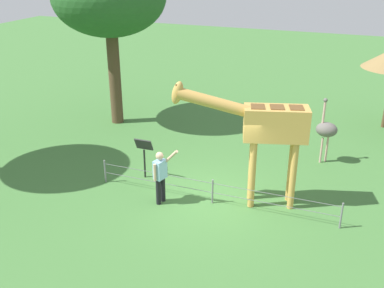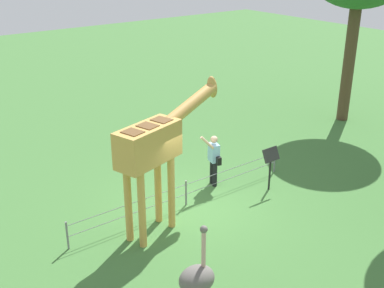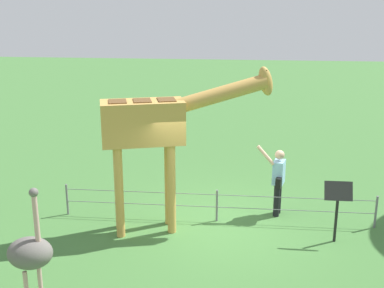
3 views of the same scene
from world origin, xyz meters
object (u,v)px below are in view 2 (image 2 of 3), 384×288
(giraffe, at_px, (157,146))
(visitor, at_px, (214,157))
(ostrich, at_px, (197,279))
(info_sign, at_px, (271,160))

(giraffe, distance_m, visitor, 3.14)
(visitor, distance_m, ostrich, 5.98)
(visitor, relative_size, info_sign, 1.29)
(ostrich, xyz_separation_m, info_sign, (5.15, 3.19, -0.23))
(giraffe, relative_size, visitor, 2.15)
(giraffe, relative_size, ostrich, 1.63)
(visitor, relative_size, ostrich, 0.76)
(info_sign, bearing_deg, ostrich, -148.27)
(ostrich, bearing_deg, giraffe, 67.72)
(giraffe, distance_m, info_sign, 4.00)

